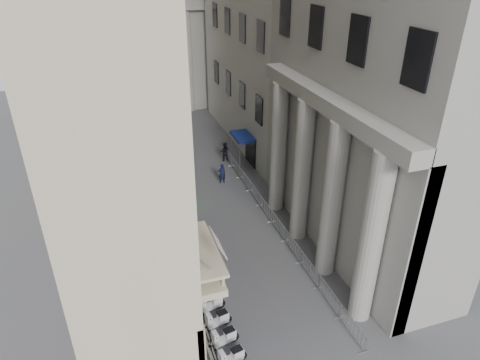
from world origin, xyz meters
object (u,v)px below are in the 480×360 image
at_px(info_kiosk, 186,198).
at_px(pedestrian_a, 222,173).
at_px(pedestrian_b, 225,152).
at_px(security_tent, 153,129).
at_px(street_lamp, 156,140).

bearing_deg(info_kiosk, pedestrian_a, 47.41).
bearing_deg(pedestrian_b, pedestrian_a, 91.74).
height_order(security_tent, pedestrian_b, security_tent).
bearing_deg(pedestrian_a, security_tent, -58.96).
xyz_separation_m(street_lamp, info_kiosk, (1.45, -4.07, -3.49)).
distance_m(street_lamp, pedestrian_a, 6.37).
xyz_separation_m(pedestrian_a, pedestrian_b, (1.50, 4.24, 0.03)).
height_order(security_tent, info_kiosk, security_tent).
height_order(security_tent, street_lamp, street_lamp).
height_order(street_lamp, info_kiosk, street_lamp).
bearing_deg(street_lamp, info_kiosk, -80.43).
xyz_separation_m(street_lamp, pedestrian_b, (6.76, 3.23, -3.42)).
height_order(info_kiosk, pedestrian_b, pedestrian_b).
xyz_separation_m(security_tent, pedestrian_b, (6.23, -2.56, -2.17)).
relative_size(security_tent, pedestrian_a, 2.54).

